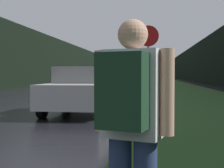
{
  "coord_description": "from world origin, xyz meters",
  "views": [
    {
      "loc": [
        4.03,
        0.39,
        1.33
      ],
      "look_at": [
        2.27,
        14.61,
        0.88
      ],
      "focal_mm": 50.0,
      "sensor_mm": 36.0,
      "label": 1
    }
  ],
  "objects_px": {
    "car_passing_near": "(82,90)",
    "car_oncoming": "(106,79)",
    "hitchhiker_with_backpack": "(131,122)",
    "stop_sign": "(148,62)",
    "delivery_truck": "(122,71)",
    "car_passing_far": "(127,80)"
  },
  "relations": [
    {
      "from": "stop_sign",
      "to": "car_passing_near",
      "type": "height_order",
      "value": "stop_sign"
    },
    {
      "from": "hitchhiker_with_backpack",
      "to": "stop_sign",
      "type": "bearing_deg",
      "value": 105.99
    },
    {
      "from": "car_passing_far",
      "to": "stop_sign",
      "type": "bearing_deg",
      "value": 96.05
    },
    {
      "from": "car_passing_far",
      "to": "car_oncoming",
      "type": "distance_m",
      "value": 9.62
    },
    {
      "from": "stop_sign",
      "to": "car_oncoming",
      "type": "xyz_separation_m",
      "value": [
        -5.66,
        30.29,
        -0.96
      ]
    },
    {
      "from": "car_passing_near",
      "to": "delivery_truck",
      "type": "relative_size",
      "value": 0.54
    },
    {
      "from": "stop_sign",
      "to": "delivery_truck",
      "type": "bearing_deg",
      "value": 96.11
    },
    {
      "from": "hitchhiker_with_backpack",
      "to": "car_passing_far",
      "type": "relative_size",
      "value": 0.42
    },
    {
      "from": "stop_sign",
      "to": "car_passing_near",
      "type": "relative_size",
      "value": 0.65
    },
    {
      "from": "car_passing_near",
      "to": "car_passing_far",
      "type": "relative_size",
      "value": 1.08
    },
    {
      "from": "car_passing_near",
      "to": "delivery_truck",
      "type": "distance_m",
      "value": 52.32
    },
    {
      "from": "car_oncoming",
      "to": "car_passing_near",
      "type": "bearing_deg",
      "value": -83.43
    },
    {
      "from": "car_passing_near",
      "to": "car_oncoming",
      "type": "bearing_deg",
      "value": -83.43
    },
    {
      "from": "car_passing_far",
      "to": "hitchhiker_with_backpack",
      "type": "bearing_deg",
      "value": 94.35
    },
    {
      "from": "car_passing_far",
      "to": "delivery_truck",
      "type": "relative_size",
      "value": 0.5
    },
    {
      "from": "stop_sign",
      "to": "hitchhiker_with_backpack",
      "type": "height_order",
      "value": "stop_sign"
    },
    {
      "from": "stop_sign",
      "to": "delivery_truck",
      "type": "distance_m",
      "value": 53.22
    },
    {
      "from": "car_passing_near",
      "to": "hitchhiker_with_backpack",
      "type": "bearing_deg",
      "value": 104.89
    },
    {
      "from": "stop_sign",
      "to": "car_oncoming",
      "type": "distance_m",
      "value": 30.83
    },
    {
      "from": "car_passing_far",
      "to": "delivery_truck",
      "type": "height_order",
      "value": "delivery_truck"
    },
    {
      "from": "hitchhiker_with_backpack",
      "to": "car_oncoming",
      "type": "distance_m",
      "value": 38.23
    },
    {
      "from": "hitchhiker_with_backpack",
      "to": "car_passing_near",
      "type": "distance_m",
      "value": 8.53
    }
  ]
}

